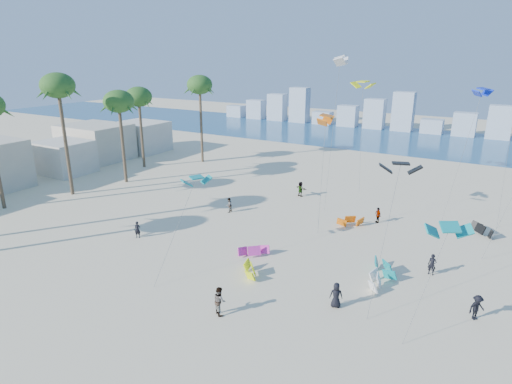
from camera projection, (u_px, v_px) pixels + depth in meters
The scene contains 10 objects.
ground at pixel (89, 318), 27.22m from camera, with size 220.00×220.00×0.00m, color beige.
ocean at pixel (383, 137), 86.23m from camera, with size 220.00×220.00×0.00m, color navy.
kitesurfer_near at pixel (138, 230), 38.90m from camera, with size 0.57×0.37×1.56m, color black.
kitesurfer_mid at pixel (219, 301), 27.39m from camera, with size 0.93×0.73×1.92m, color gray.
kitesurfers_far at pixel (339, 231), 38.50m from camera, with size 25.25×21.01×1.78m.
grounded_kites at pixel (360, 250), 35.57m from camera, with size 18.58×20.11×0.91m.
flying_kites at pixel (410, 103), 37.49m from camera, with size 28.54×34.09×18.60m.
palm_row at pixel (66, 100), 47.45m from camera, with size 9.67×44.80×14.20m.
beachfront_buildings at pixel (49, 154), 59.71m from camera, with size 11.50×43.00×6.00m.
distant_skyline at pixel (391, 116), 94.05m from camera, with size 85.00×3.00×8.40m.
Camera 1 is at (21.09, -14.73, 16.09)m, focal length 29.82 mm.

